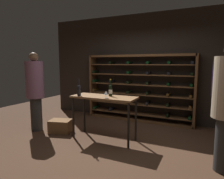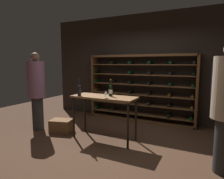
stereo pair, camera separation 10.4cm
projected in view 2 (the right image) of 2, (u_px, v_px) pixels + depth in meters
The scene contains 9 objects.
ground_plane at pixel (114, 146), 3.84m from camera, with size 10.15×10.15×0.00m, color #472D1E.
back_wall at pixel (147, 68), 5.48m from camera, with size 5.97×0.10×2.92m, color black.
wine_rack at pixel (140, 89), 5.42m from camera, with size 2.95×0.32×1.82m.
tasting_table at pixel (104, 101), 4.11m from camera, with size 1.35×0.52×0.91m.
person_host_in_suit at pixel (37, 88), 4.69m from camera, with size 0.40×0.40×1.83m.
wine_crate at pixel (61, 126), 4.64m from camera, with size 0.48×0.34×0.29m, color brown.
wine_bottle_amber_reserve at pixel (79, 90), 4.14m from camera, with size 0.08×0.08×0.35m.
wine_bottle_gold_foil at pixel (111, 90), 4.10m from camera, with size 0.08×0.08×0.35m.
wine_glass_stemmed_right at pixel (106, 93), 3.87m from camera, with size 0.08×0.08×0.14m.
Camera 2 is at (1.64, -3.27, 1.59)m, focal length 31.96 mm.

